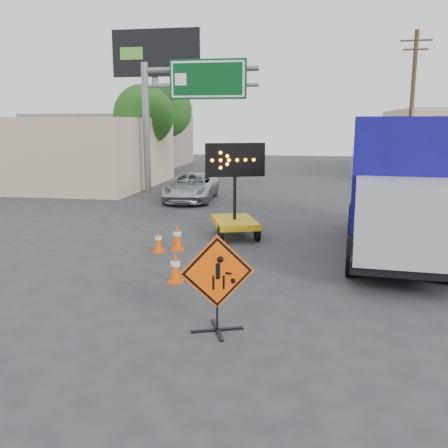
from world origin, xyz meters
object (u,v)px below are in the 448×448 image
(construction_sign, at_px, (217,281))
(pickup_truck, at_px, (191,187))
(box_truck, at_px, (396,192))
(arrow_board, at_px, (235,216))

(construction_sign, distance_m, pickup_truck, 15.56)
(pickup_truck, distance_m, box_truck, 11.80)
(construction_sign, bearing_deg, pickup_truck, 84.96)
(pickup_truck, relative_size, box_truck, 0.57)
(box_truck, bearing_deg, arrow_board, 171.55)
(arrow_board, height_order, box_truck, box_truck)
(arrow_board, xyz_separation_m, pickup_truck, (-3.28, 7.31, -0.03))
(construction_sign, relative_size, pickup_truck, 0.38)
(construction_sign, distance_m, arrow_board, 7.73)
(arrow_board, distance_m, pickup_truck, 8.01)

